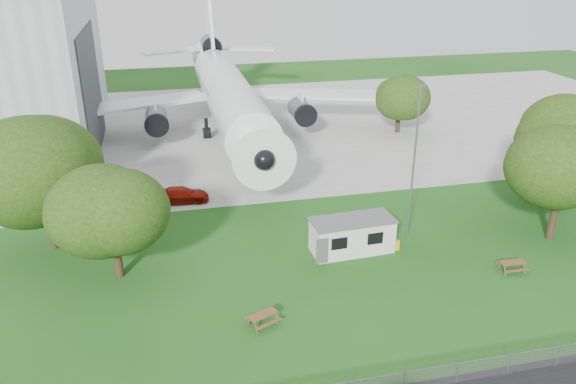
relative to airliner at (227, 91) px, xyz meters
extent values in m
plane|color=#2A6420|center=(2.00, -35.86, -5.27)|extent=(160.00, 160.00, 0.00)
cube|color=#B7B7B2|center=(2.00, 2.14, -5.25)|extent=(120.00, 46.00, 0.03)
cube|color=#2D3033|center=(-14.93, -2.86, 1.48)|extent=(0.16, 16.00, 12.96)
cylinder|color=white|center=(0.00, -1.86, -0.17)|extent=(5.40, 34.00, 5.40)
cone|color=white|center=(0.00, -20.86, -0.17)|extent=(5.40, 5.50, 5.40)
cone|color=white|center=(0.00, 19.14, 0.63)|extent=(4.86, 9.00, 4.86)
cube|color=white|center=(-12.50, 1.34, -1.37)|extent=(21.36, 10.77, 0.36)
cube|color=white|center=(12.50, 1.34, -1.37)|extent=(21.36, 10.77, 0.36)
cube|color=white|center=(0.00, 19.14, 6.33)|extent=(0.46, 9.96, 12.17)
cylinder|color=#515459|center=(-8.50, -2.36, -2.27)|extent=(2.50, 4.20, 2.50)
cylinder|color=#515459|center=(8.50, -2.36, -2.27)|extent=(2.50, 4.20, 2.50)
cylinder|color=#515459|center=(0.00, 18.14, 2.63)|extent=(2.60, 4.50, 2.60)
cylinder|color=black|center=(0.00, -17.36, -4.07)|extent=(0.36, 0.36, 2.40)
cylinder|color=black|center=(-2.80, -0.86, -4.07)|extent=(0.44, 0.44, 2.40)
cylinder|color=black|center=(2.80, -0.86, -4.07)|extent=(0.44, 0.44, 2.40)
cube|color=silver|center=(5.19, -30.78, -4.02)|extent=(6.13, 2.83, 2.50)
cube|color=#59595B|center=(5.19, -30.78, -2.71)|extent=(6.34, 3.04, 0.12)
cylinder|color=gold|center=(8.59, -31.38, -4.92)|extent=(0.50, 0.50, 0.70)
cylinder|color=slate|center=(10.20, -29.66, 0.73)|extent=(0.16, 0.16, 12.00)
cylinder|color=#382619|center=(-16.67, -25.21, -3.54)|extent=(0.56, 0.56, 3.45)
sphere|color=#3C5D1B|center=(-16.67, -25.21, 0.68)|extent=(9.60, 9.60, 9.60)
cylinder|color=#382619|center=(-11.66, -30.54, -3.78)|extent=(0.56, 0.56, 2.97)
sphere|color=#3C5D1B|center=(-11.66, -30.54, -0.15)|extent=(7.78, 7.78, 7.78)
cylinder|color=#382619|center=(20.97, -32.48, -3.59)|extent=(0.56, 0.56, 3.36)
sphere|color=#3C5D1B|center=(20.97, -32.48, 0.52)|extent=(7.54, 7.54, 7.54)
cylinder|color=#382619|center=(25.79, -26.55, -3.57)|extent=(0.56, 0.56, 3.41)
sphere|color=#3C5D1B|center=(25.79, -26.55, 0.59)|extent=(8.62, 8.62, 8.62)
cylinder|color=#382619|center=(20.32, -3.99, -3.97)|extent=(0.56, 0.56, 2.59)
sphere|color=#3C5D1B|center=(20.32, -3.99, -0.81)|extent=(6.37, 6.37, 6.37)
imported|color=black|center=(27.50, -22.77, -4.57)|extent=(2.69, 4.50, 1.40)
imported|color=maroon|center=(-6.75, -19.02, -4.58)|extent=(4.87, 2.17, 1.39)
camera|label=1|loc=(-7.79, -65.76, 15.76)|focal=35.00mm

